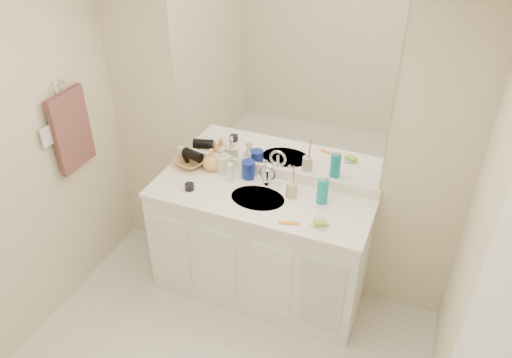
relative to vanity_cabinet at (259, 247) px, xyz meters
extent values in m
cube|color=beige|center=(0.00, 0.28, 0.77)|extent=(2.60, 0.02, 2.40)
cube|color=beige|center=(1.30, -1.02, 0.77)|extent=(0.02, 2.60, 2.40)
cube|color=white|center=(0.00, 0.00, 0.00)|extent=(1.50, 0.55, 0.85)
cube|color=white|center=(0.00, 0.00, 0.44)|extent=(1.52, 0.57, 0.03)
cube|color=white|center=(0.00, 0.26, 0.50)|extent=(1.52, 0.03, 0.08)
cylinder|color=beige|center=(0.00, -0.02, 0.44)|extent=(0.37, 0.37, 0.02)
cylinder|color=silver|center=(0.00, 0.16, 0.51)|extent=(0.02, 0.02, 0.11)
cube|color=white|center=(0.00, 0.27, 1.14)|extent=(1.48, 0.01, 1.20)
cylinder|color=navy|center=(-0.15, 0.19, 0.52)|extent=(0.13, 0.13, 0.13)
cylinder|color=#C7BD8C|center=(0.20, 0.09, 0.51)|extent=(0.08, 0.08, 0.10)
cylinder|color=#FF436F|center=(0.21, 0.09, 0.60)|extent=(0.01, 0.04, 0.20)
cylinder|color=#0D98A0|center=(0.41, 0.10, 0.54)|extent=(0.08, 0.08, 0.18)
cube|color=silver|center=(0.47, -0.15, 0.46)|extent=(0.11, 0.10, 0.01)
cube|color=#7ECE32|center=(0.47, -0.15, 0.48)|extent=(0.09, 0.08, 0.03)
cube|color=orange|center=(0.28, -0.20, 0.46)|extent=(0.13, 0.06, 0.01)
cylinder|color=black|center=(-0.47, -0.10, 0.48)|extent=(0.07, 0.07, 0.05)
cylinder|color=white|center=(-0.25, 0.10, 0.52)|extent=(0.06, 0.06, 0.14)
imported|color=white|center=(-0.21, 0.22, 0.54)|extent=(0.07, 0.07, 0.18)
imported|color=#E9E8BE|center=(-0.35, 0.19, 0.55)|extent=(0.11, 0.12, 0.19)
imported|color=#EBB15B|center=(-0.44, 0.18, 0.54)|extent=(0.15, 0.15, 0.17)
imported|color=#AF7D46|center=(-0.61, 0.18, 0.48)|extent=(0.29, 0.29, 0.06)
cylinder|color=black|center=(-0.59, 0.18, 0.54)|extent=(0.17, 0.11, 0.08)
torus|color=silver|center=(-1.27, -0.25, 1.12)|extent=(0.01, 0.11, 0.11)
cube|color=#482926|center=(-1.25, -0.25, 0.82)|extent=(0.04, 0.32, 0.55)
cube|color=silver|center=(-1.27, -0.45, 0.88)|extent=(0.01, 0.08, 0.13)
camera|label=1|loc=(1.00, -2.52, 2.41)|focal=35.00mm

